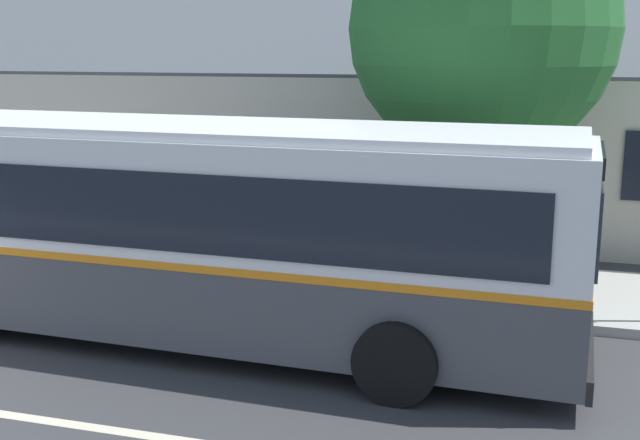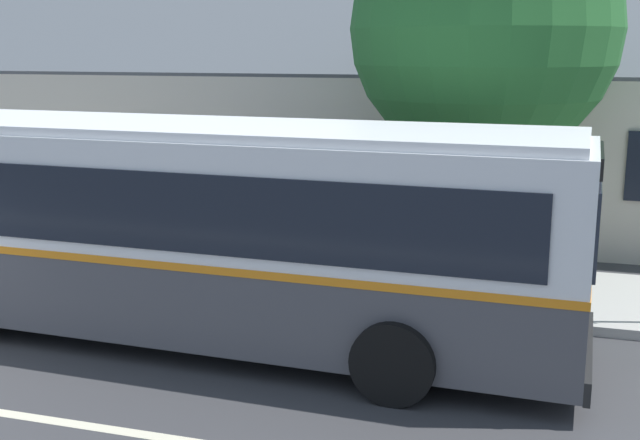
# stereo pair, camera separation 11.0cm
# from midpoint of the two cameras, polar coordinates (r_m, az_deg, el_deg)

# --- Properties ---
(sidewalk_far) EXTENTS (60.00, 3.00, 0.15)m
(sidewalk_far) POSITION_cam_midpoint_polar(r_m,az_deg,el_deg) (16.13, -16.97, -2.58)
(sidewalk_far) COLOR #ADAAA3
(sidewalk_far) RESTS_ON ground
(community_building) EXTENTS (22.47, 10.82, 6.96)m
(community_building) POSITION_cam_midpoint_polar(r_m,az_deg,el_deg) (22.05, 0.70, 6.56)
(community_building) COLOR beige
(community_building) RESTS_ON ground
(transit_bus) EXTENTS (11.16, 3.04, 3.04)m
(transit_bus) POSITION_cam_midpoint_polar(r_m,az_deg,el_deg) (11.35, -10.23, -0.24)
(transit_bus) COLOR #47474C
(transit_bus) RESTS_ON ground
(street_tree_primary) EXTENTS (4.53, 4.53, 6.61)m
(street_tree_primary) POSITION_cam_midpoint_polar(r_m,az_deg,el_deg) (14.13, 11.27, 13.15)
(street_tree_primary) COLOR #4C3828
(street_tree_primary) RESTS_ON ground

